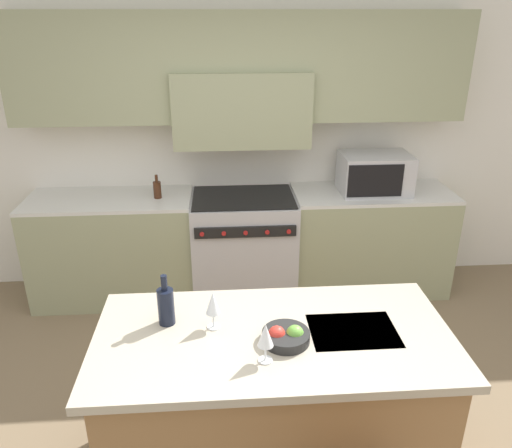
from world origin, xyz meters
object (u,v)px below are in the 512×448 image
object	(u,v)px
microwave	(375,173)
oil_bottle_on_counter	(157,189)
range_stove	(244,246)
wine_bottle	(166,305)
wine_glass_near	(266,336)
fruit_bowl	(286,336)
wine_glass_far	(213,304)

from	to	relation	value
microwave	oil_bottle_on_counter	size ratio (longest dim) A/B	2.93
range_stove	oil_bottle_on_counter	world-z (taller)	oil_bottle_on_counter
wine_bottle	wine_glass_near	world-z (taller)	wine_bottle
wine_bottle	fruit_bowl	world-z (taller)	wine_bottle
fruit_bowl	oil_bottle_on_counter	size ratio (longest dim) A/B	1.18
microwave	wine_bottle	world-z (taller)	microwave
wine_bottle	fruit_bowl	size ratio (longest dim) A/B	1.18
wine_bottle	oil_bottle_on_counter	xyz separation A→B (m)	(-0.24, 1.79, 0.01)
wine_glass_far	oil_bottle_on_counter	distance (m)	1.91
wine_glass_near	wine_glass_far	size ratio (longest dim) A/B	1.00
wine_glass_near	oil_bottle_on_counter	world-z (taller)	oil_bottle_on_counter
range_stove	fruit_bowl	bearing A→B (deg)	-86.74
microwave	oil_bottle_on_counter	world-z (taller)	microwave
microwave	oil_bottle_on_counter	distance (m)	1.85
wine_glass_far	oil_bottle_on_counter	xyz separation A→B (m)	(-0.48, 1.85, -0.02)
wine_bottle	wine_glass_far	size ratio (longest dim) A/B	1.38
wine_glass_far	wine_glass_near	bearing A→B (deg)	-49.23
range_stove	microwave	distance (m)	1.30
fruit_bowl	oil_bottle_on_counter	distance (m)	2.16
range_stove	wine_glass_near	bearing A→B (deg)	-89.90
microwave	oil_bottle_on_counter	xyz separation A→B (m)	(-1.85, -0.02, -0.09)
range_stove	microwave	xyz separation A→B (m)	(1.13, 0.02, 0.64)
wine_bottle	wine_glass_far	distance (m)	0.25
microwave	fruit_bowl	size ratio (longest dim) A/B	2.49
range_stove	wine_glass_far	size ratio (longest dim) A/B	4.61
wine_bottle	wine_glass_near	size ratio (longest dim) A/B	1.38
wine_glass_far	fruit_bowl	size ratio (longest dim) A/B	0.85
microwave	wine_bottle	bearing A→B (deg)	-131.69
wine_bottle	oil_bottle_on_counter	distance (m)	1.81
microwave	range_stove	bearing A→B (deg)	-179.06
oil_bottle_on_counter	fruit_bowl	bearing A→B (deg)	-67.27
microwave	wine_glass_near	distance (m)	2.43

